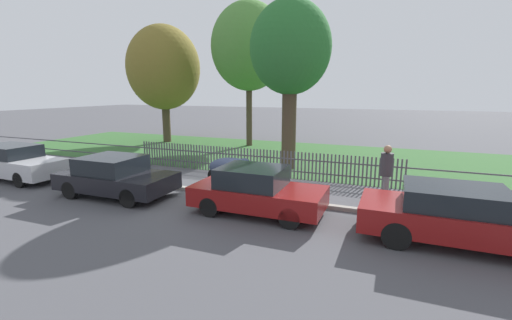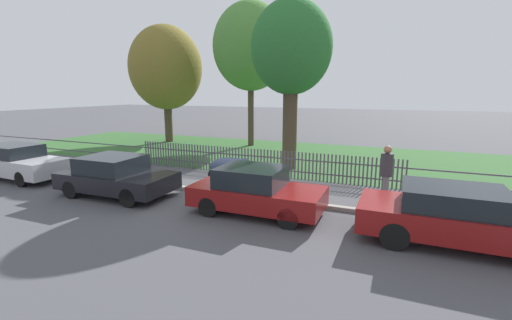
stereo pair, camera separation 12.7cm
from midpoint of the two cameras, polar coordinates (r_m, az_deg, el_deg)
ground_plane at (r=11.78m, az=-6.21°, el=-5.92°), size 120.00×120.00×0.00m
kerb_stone at (r=11.84m, az=-5.98°, el=-5.51°), size 35.16×0.20×0.12m
grass_strip at (r=18.93m, az=5.30°, el=0.76°), size 35.16×9.65×0.01m
park_fence at (r=14.37m, az=-0.31°, el=-0.35°), size 35.16×0.05×1.13m
parked_car_silver_hatchback at (r=16.85m, az=-35.53°, el=-0.29°), size 4.52×1.75×1.38m
parked_car_black_saloon at (r=12.51m, az=-22.63°, el=-2.50°), size 3.92×1.95×1.35m
parked_car_navy_estate at (r=9.92m, az=-0.28°, el=-5.10°), size 3.81×1.77×1.36m
parked_car_red_compact at (r=9.19m, az=30.64°, el=-7.96°), size 4.54×1.84×1.36m
covered_motorcycle at (r=12.79m, az=-4.05°, el=-1.44°), size 2.06×0.77×1.07m
tree_nearest_kerb at (r=24.63m, az=-15.29°, el=14.57°), size 4.86×4.86×7.82m
tree_behind_motorcycle at (r=22.24m, az=-1.36°, el=18.33°), size 4.68×4.68×8.88m
tree_mid_park at (r=15.55m, az=5.51°, el=17.80°), size 3.52×3.52×7.37m
pedestrian_near_fence at (r=11.36m, az=20.58°, el=-1.74°), size 0.46×0.46×1.86m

